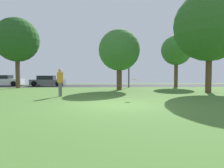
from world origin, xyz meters
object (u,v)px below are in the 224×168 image
(oak_tree_center, at_px, (119,50))
(birch_tree_lone, at_px, (210,26))
(person_catcher, at_px, (60,81))
(parked_car_grey, at_px, (48,81))
(frisbee_disc, at_px, (134,80))
(maple_tree_near, at_px, (176,50))
(oak_tree_left, at_px, (17,40))
(street_lamp_post, at_px, (129,67))
(parked_car_white, at_px, (3,81))

(oak_tree_center, relative_size, birch_tree_lone, 0.70)
(person_catcher, bearing_deg, parked_car_grey, 127.40)
(oak_tree_center, xyz_separation_m, frisbee_disc, (0.21, -6.74, -2.52))
(oak_tree_center, relative_size, maple_tree_near, 0.95)
(oak_tree_left, xyz_separation_m, street_lamp_post, (11.86, 0.04, -2.79))
(oak_tree_center, distance_m, oak_tree_left, 11.05)
(oak_tree_center, bearing_deg, parked_car_white, 152.26)
(person_catcher, bearing_deg, oak_tree_center, 69.05)
(maple_tree_near, bearing_deg, oak_tree_center, -151.55)
(parked_car_white, relative_size, street_lamp_post, 1.00)
(oak_tree_left, distance_m, person_catcher, 11.16)
(birch_tree_lone, height_order, frisbee_disc, birch_tree_lone)
(oak_tree_left, bearing_deg, street_lamp_post, 0.20)
(birch_tree_lone, xyz_separation_m, person_catcher, (-11.16, -2.15, -4.20))
(parked_car_white, height_order, parked_car_grey, parked_car_white)
(oak_tree_left, relative_size, birch_tree_lone, 0.92)
(oak_tree_left, distance_m, parked_car_grey, 6.13)
(frisbee_disc, bearing_deg, birch_tree_lone, 29.57)
(birch_tree_lone, bearing_deg, parked_car_white, 153.54)
(parked_car_white, distance_m, street_lamp_post, 15.86)
(parked_car_white, bearing_deg, frisbee_disc, -44.91)
(oak_tree_center, bearing_deg, frisbee_disc, -88.24)
(frisbee_disc, bearing_deg, oak_tree_left, 136.78)
(maple_tree_near, bearing_deg, parked_car_white, 170.21)
(frisbee_disc, xyz_separation_m, parked_car_white, (-14.08, 14.04, -0.49))
(birch_tree_lone, bearing_deg, oak_tree_center, 156.24)
(frisbee_disc, height_order, street_lamp_post, street_lamp_post)
(oak_tree_left, bearing_deg, frisbee_disc, -43.22)
(oak_tree_left, bearing_deg, person_catcher, -54.08)
(parked_car_white, relative_size, parked_car_grey, 1.10)
(oak_tree_left, relative_size, street_lamp_post, 1.63)
(oak_tree_left, xyz_separation_m, parked_car_grey, (2.16, 3.64, -4.44))
(person_catcher, bearing_deg, oak_tree_left, 145.22)
(oak_tree_center, distance_m, person_catcher, 7.24)
(maple_tree_near, distance_m, parked_car_grey, 15.90)
(parked_car_grey, bearing_deg, oak_tree_left, -120.64)
(frisbee_disc, height_order, parked_car_grey, parked_car_grey)
(street_lamp_post, bearing_deg, oak_tree_left, -179.80)
(parked_car_grey, distance_m, street_lamp_post, 10.48)
(oak_tree_center, xyz_separation_m, street_lamp_post, (1.40, 3.32, -1.40))
(birch_tree_lone, height_order, street_lamp_post, birch_tree_lone)
(oak_tree_center, xyz_separation_m, oak_tree_left, (-10.46, 3.28, 1.40))
(birch_tree_lone, xyz_separation_m, parked_car_grey, (-15.11, 9.92, -4.61))
(frisbee_disc, relative_size, parked_car_white, 0.06)
(parked_car_grey, height_order, street_lamp_post, street_lamp_post)
(oak_tree_left, distance_m, maple_tree_near, 17.35)
(maple_tree_near, distance_m, person_catcher, 14.64)
(oak_tree_center, distance_m, birch_tree_lone, 7.60)
(frisbee_disc, bearing_deg, parked_car_grey, 121.90)
(oak_tree_center, relative_size, person_catcher, 3.07)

